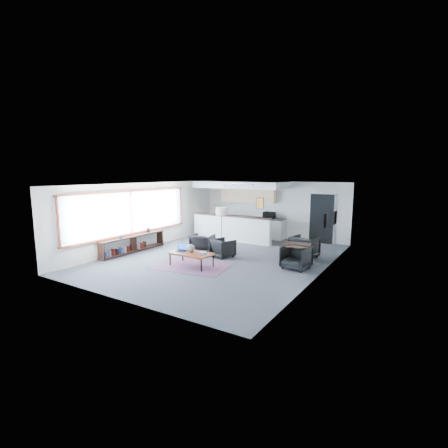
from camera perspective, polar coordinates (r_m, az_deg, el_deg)
The scene contains 21 objects.
room at distance 11.27m, azimuth -0.58°, elevation 0.39°, with size 7.02×9.02×2.62m.
window at distance 12.80m, azimuth -16.02°, elevation 1.77°, with size 0.10×5.95×1.66m.
console at distance 12.76m, azimuth -15.80°, elevation -3.38°, with size 0.35×3.00×0.80m.
kitchenette at distance 15.03m, azimuth 3.15°, elevation 2.84°, with size 4.20×1.96×2.60m.
doorway at distance 14.43m, azimuth 16.81°, elevation 1.00°, with size 1.10×0.12×2.15m.
track_light at distance 13.34m, azimuth 2.37°, elevation 7.01°, with size 1.60×0.07×0.15m.
wall_art_lower at distance 10.22m, azimuth 17.33°, elevation 0.51°, with size 0.03×0.38×0.48m.
wall_art_upper at distance 11.48m, azimuth 18.96°, elevation 1.07°, with size 0.03×0.34×0.44m.
kilim_rug at distance 10.61m, azimuth -5.71°, elevation -7.35°, with size 2.58×1.96×0.01m.
coffee_table at distance 10.51m, azimuth -5.75°, elevation -5.22°, with size 1.38×0.76×0.45m.
laptop at distance 10.78m, azimuth -7.43°, elevation -4.31°, with size 0.40×0.36×0.24m.
ceramic_pot at distance 10.48m, azimuth -5.87°, elevation -4.29°, with size 0.27×0.27×0.27m.
book_stack at distance 10.25m, azimuth -3.66°, elevation -5.14°, with size 0.34×0.31×0.08m.
coaster at distance 10.32m, azimuth -6.08°, elevation -5.27°, with size 0.10×0.10×0.01m.
armchair_left at distance 12.17m, azimuth -3.78°, elevation -3.32°, with size 0.77×0.72×0.79m, color black.
armchair_right at distance 11.61m, azimuth -0.21°, elevation -4.07°, with size 0.70×0.66×0.72m, color black.
floor_lamp at distance 13.10m, azimuth -0.45°, elevation 2.00°, with size 0.60×0.60×1.60m.
dining_table at distance 10.80m, azimuth 12.65°, elevation -3.86°, with size 0.92×0.92×0.69m.
dining_chair_near at distance 10.45m, azimuth 12.57°, elevation -5.89°, with size 0.66×0.62×0.68m, color black.
dining_chair_far at distance 11.80m, azimuth 13.93°, elevation -4.09°, with size 0.71×0.67×0.74m, color black.
microwave at distance 14.94m, azimuth 7.96°, elevation 1.68°, with size 0.52×0.29×0.36m, color black.
Camera 1 is at (5.98, -9.41, 2.98)m, focal length 26.00 mm.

